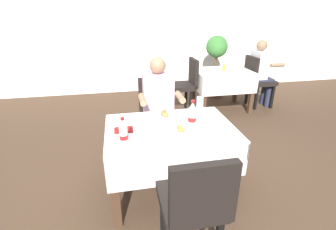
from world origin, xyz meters
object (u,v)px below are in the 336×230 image
object	(u,v)px
beer_glass_left	(200,107)
plate_near_camera	(180,132)
background_patron	(261,70)
chair_near_camera_side	(194,203)
plate_far_diner	(165,116)
background_table_tumbler	(224,68)
chair_far_diner_seat	(157,113)
seated_diner_far	(159,104)
napkin_cutlery_set	(124,130)
main_dining_table	(170,143)
cola_bottle_secondary	(192,116)
background_dining_table	(222,80)
background_chair_left	(185,83)
background_chair_right	(257,79)
cola_bottle_primary	(123,134)
potted_plant_corner	(216,64)

from	to	relation	value
beer_glass_left	plate_near_camera	bearing A→B (deg)	-132.80
background_patron	chair_near_camera_side	bearing A→B (deg)	-126.91
plate_far_diner	beer_glass_left	world-z (taller)	beer_glass_left
plate_far_diner	background_table_tumbler	world-z (taller)	background_table_tumbler
chair_far_diner_seat	background_table_tumbler	size ratio (longest dim) A/B	8.82
seated_diner_far	napkin_cutlery_set	world-z (taller)	seated_diner_far
main_dining_table	background_patron	size ratio (longest dim) A/B	0.95
main_dining_table	cola_bottle_secondary	bearing A→B (deg)	-16.29
background_dining_table	background_chair_left	distance (m)	0.71
seated_diner_far	background_chair_right	xyz separation A→B (m)	(2.12, 1.39, -0.16)
chair_far_diner_seat	plate_near_camera	bearing A→B (deg)	-86.57
background_chair_left	cola_bottle_secondary	bearing A→B (deg)	-103.30
chair_near_camera_side	background_table_tumbler	xyz separation A→B (m)	(1.43, 2.88, 0.24)
background_patron	background_table_tumbler	bearing A→B (deg)	-178.32
plate_far_diner	beer_glass_left	size ratio (longest dim) A/B	1.11
cola_bottle_primary	napkin_cutlery_set	world-z (taller)	cola_bottle_primary
cola_bottle_secondary	background_chair_left	xyz separation A→B (m)	(0.51, 2.15, -0.30)
background_chair_left	background_chair_right	world-z (taller)	same
background_chair_right	potted_plant_corner	bearing A→B (deg)	126.06
background_chair_left	background_table_tumbler	xyz separation A→B (m)	(0.72, -0.02, 0.24)
plate_near_camera	plate_far_diner	xyz separation A→B (m)	(-0.06, 0.38, 0.00)
napkin_cutlery_set	background_patron	xyz separation A→B (m)	(2.61, 2.08, -0.03)
background_patron	background_dining_table	bearing A→B (deg)	-180.00
chair_near_camera_side	background_dining_table	xyz separation A→B (m)	(1.42, 2.90, 0.00)
plate_far_diner	background_table_tumbler	size ratio (longest dim) A/B	2.25
beer_glass_left	background_patron	size ratio (longest dim) A/B	0.18
cola_bottle_secondary	potted_plant_corner	size ratio (longest dim) A/B	0.21
cola_bottle_secondary	napkin_cutlery_set	bearing A→B (deg)	173.53
plate_far_diner	seated_diner_far	bearing A→B (deg)	88.07
plate_near_camera	napkin_cutlery_set	size ratio (longest dim) A/B	1.29
cola_bottle_secondary	background_chair_left	world-z (taller)	cola_bottle_secondary
chair_far_diner_seat	cola_bottle_secondary	distance (m)	0.94
cola_bottle_primary	background_patron	distance (m)	3.52
cola_bottle_primary	cola_bottle_secondary	bearing A→B (deg)	18.01
plate_near_camera	background_chair_left	size ratio (longest dim) A/B	0.25
chair_far_diner_seat	plate_near_camera	size ratio (longest dim) A/B	3.96
plate_near_camera	beer_glass_left	distance (m)	0.42
plate_near_camera	cola_bottle_secondary	xyz separation A→B (m)	(0.14, 0.09, 0.10)
background_dining_table	chair_near_camera_side	bearing A→B (deg)	-116.03
chair_far_diner_seat	beer_glass_left	xyz separation A→B (m)	(0.34, -0.66, 0.30)
plate_far_diner	background_dining_table	distance (m)	2.35
chair_near_camera_side	cola_bottle_primary	xyz separation A→B (m)	(-0.44, 0.55, 0.29)
potted_plant_corner	background_dining_table	bearing A→B (deg)	-101.83
background_patron	potted_plant_corner	size ratio (longest dim) A/B	0.99
chair_far_diner_seat	background_chair_left	bearing A→B (deg)	61.28
beer_glass_left	cola_bottle_primary	bearing A→B (deg)	-151.87
plate_near_camera	background_chair_left	xyz separation A→B (m)	(0.65, 2.24, -0.20)
beer_glass_left	background_dining_table	distance (m)	2.24
beer_glass_left	chair_near_camera_side	bearing A→B (deg)	-109.28
main_dining_table	chair_far_diner_seat	bearing A→B (deg)	90.00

